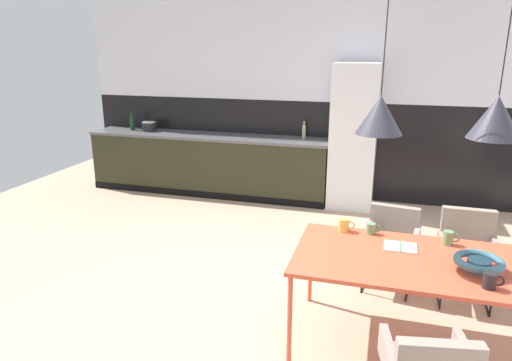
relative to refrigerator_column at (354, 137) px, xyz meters
The scene contains 19 objects.
ground_plane 3.28m from the refrigerator_column, 98.94° to the right, with size 9.67×9.67×0.00m, color tan.
back_wall_splashback_dark 0.67m from the refrigerator_column, 143.41° to the left, with size 7.44×0.12×1.44m, color black.
back_wall_panel_upper 1.30m from the refrigerator_column, 143.41° to the left, with size 7.44×0.12×1.44m, color silver.
kitchen_counter 2.26m from the refrigerator_column, behind, with size 3.75×0.63×0.92m.
refrigerator_column is the anchor object (origin of this frame).
dining_table 3.29m from the refrigerator_column, 76.66° to the right, with size 1.81×0.96×0.74m.
armchair_far_side 2.36m from the refrigerator_column, 75.78° to the right, with size 0.54×0.53×0.76m.
armchair_corner_seat 2.65m from the refrigerator_column, 62.10° to the right, with size 0.49×0.47×0.82m.
fruit_bowl 3.45m from the refrigerator_column, 70.87° to the right, with size 0.33×0.33×0.09m.
open_book 3.09m from the refrigerator_column, 78.40° to the right, with size 0.24×0.20×0.02m.
mug_glass_clear 3.69m from the refrigerator_column, 71.66° to the right, with size 0.13×0.08×0.11m.
mug_short_terracotta 2.84m from the refrigerator_column, 82.07° to the right, with size 0.12×0.08×0.09m.
mug_white_ceramic 2.82m from the refrigerator_column, 86.60° to the right, with size 0.14×0.09×0.11m.
mug_tall_blue 3.02m from the refrigerator_column, 71.10° to the right, with size 0.13×0.08×0.11m.
cooking_pot 3.21m from the refrigerator_column, behind, with size 0.22×0.22×0.17m.
bottle_vinegar_dark 3.51m from the refrigerator_column, behind, with size 0.07×0.07×0.29m.
bottle_wine_green 0.76m from the refrigerator_column, 165.43° to the left, with size 0.06×0.06×0.25m.
pendant_lamp_over_table_near 3.27m from the refrigerator_column, 82.88° to the right, with size 0.32×0.32×1.19m.
pendant_lamp_over_table_far 3.45m from the refrigerator_column, 70.56° to the right, with size 0.34×0.34×1.19m.
Camera 1 is at (0.95, -3.35, 2.23)m, focal length 32.22 mm.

